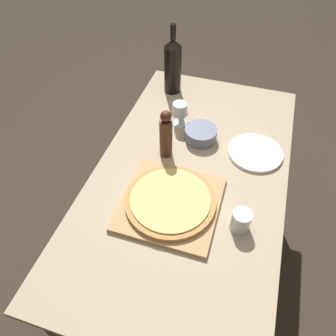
% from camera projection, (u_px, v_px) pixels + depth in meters
% --- Properties ---
extents(ground_plane, '(12.00, 12.00, 0.00)m').
position_uv_depth(ground_plane, '(184.00, 255.00, 1.93)').
color(ground_plane, '#382D23').
extents(dining_table, '(0.80, 1.46, 0.72)m').
position_uv_depth(dining_table, '(189.00, 187.00, 1.46)').
color(dining_table, tan).
rests_on(dining_table, ground_plane).
extents(cutting_board, '(0.37, 0.37, 0.02)m').
position_uv_depth(cutting_board, '(170.00, 203.00, 1.27)').
color(cutting_board, tan).
rests_on(cutting_board, dining_table).
extents(pizza, '(0.35, 0.35, 0.02)m').
position_uv_depth(pizza, '(170.00, 200.00, 1.26)').
color(pizza, '#C68947').
rests_on(pizza, cutting_board).
extents(wine_bottle, '(0.09, 0.09, 0.37)m').
position_uv_depth(wine_bottle, '(173.00, 65.00, 1.69)').
color(wine_bottle, black).
rests_on(wine_bottle, dining_table).
extents(pepper_mill, '(0.06, 0.06, 0.24)m').
position_uv_depth(pepper_mill, '(166.00, 135.00, 1.39)').
color(pepper_mill, '#4C2819').
rests_on(pepper_mill, dining_table).
extents(wine_glass, '(0.07, 0.07, 0.12)m').
position_uv_depth(wine_glass, '(180.00, 110.00, 1.55)').
color(wine_glass, silver).
rests_on(wine_glass, dining_table).
extents(small_bowl, '(0.15, 0.15, 0.06)m').
position_uv_depth(small_bowl, '(201.00, 134.00, 1.52)').
color(small_bowl, slate).
rests_on(small_bowl, dining_table).
extents(drinking_tumbler, '(0.07, 0.07, 0.09)m').
position_uv_depth(drinking_tumbler, '(241.00, 221.00, 1.18)').
color(drinking_tumbler, silver).
rests_on(drinking_tumbler, dining_table).
extents(dinner_plate, '(0.24, 0.24, 0.01)m').
position_uv_depth(dinner_plate, '(255.00, 152.00, 1.47)').
color(dinner_plate, white).
rests_on(dinner_plate, dining_table).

